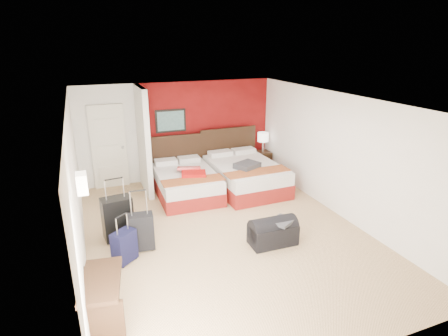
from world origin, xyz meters
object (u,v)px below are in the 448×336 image
suitcase_black (118,220)px  duffel_bag (273,233)px  table_lamp (263,142)px  desk (104,304)px  suitcase_navy (124,248)px  nightstand (262,162)px  suitcase_charcoal (141,233)px  bed_right (245,176)px  bed_left (186,184)px  red_suitcase_open (191,171)px

suitcase_black → duffel_bag: size_ratio=0.95×
table_lamp → desk: (-4.55, -4.59, -0.46)m
suitcase_navy → nightstand: bearing=-0.8°
table_lamp → suitcase_charcoal: 4.79m
bed_right → suitcase_black: bearing=-157.9°
bed_left → desk: bearing=-117.9°
red_suitcase_open → suitcase_black: 2.30m
bed_left → suitcase_black: (-1.71, -1.49, 0.11)m
suitcase_black → suitcase_charcoal: suitcase_black is taller
table_lamp → suitcase_navy: (-4.13, -3.15, -0.57)m
red_suitcase_open → desk: size_ratio=0.82×
bed_left → table_lamp: bearing=21.0°
bed_right → suitcase_navy: size_ratio=4.02×
suitcase_black → duffel_bag: suitcase_black is taller
duffel_bag → suitcase_black: bearing=156.2°
red_suitcase_open → suitcase_navy: bearing=-113.2°
suitcase_navy → desk: desk is taller
bed_left → suitcase_charcoal: suitcase_charcoal is taller
suitcase_navy → bed_left: bearing=15.4°
bed_right → table_lamp: bearing=43.9°
table_lamp → duffel_bag: bearing=-114.3°
bed_left → desk: desk is taller
red_suitcase_open → suitcase_charcoal: size_ratio=1.16×
nightstand → table_lamp: table_lamp is taller
suitcase_charcoal → duffel_bag: (2.21, -0.67, -0.11)m
suitcase_navy → table_lamp: bearing=-0.8°
bed_right → nightstand: bearing=43.9°
nightstand → suitcase_black: suitcase_black is taller
bed_left → table_lamp: table_lamp is taller
nightstand → suitcase_charcoal: (-3.81, -2.86, 0.03)m
red_suitcase_open → suitcase_black: (-1.81, -1.39, -0.23)m
desk → suitcase_charcoal: bearing=76.1°
red_suitcase_open → suitcase_black: suitcase_black is taller
suitcase_navy → duffel_bag: (2.54, -0.38, -0.05)m
red_suitcase_open → desk: bearing=-105.3°
duffel_bag → desk: (-2.95, -1.06, 0.17)m
red_suitcase_open → suitcase_black: bearing=-126.3°
bed_right → suitcase_charcoal: same height
bed_left → desk: (-2.12, -3.74, 0.09)m
red_suitcase_open → suitcase_black: size_ratio=0.94×
bed_left → desk: 4.30m
suitcase_navy → bed_right: bearing=-3.5°
suitcase_black → desk: size_ratio=0.87×
bed_left → table_lamp: 2.62m
red_suitcase_open → duffel_bag: (0.73, -2.58, -0.41)m
suitcase_black → bed_left: bearing=33.9°
bed_right → duffel_bag: bearing=-105.2°
suitcase_charcoal → duffel_bag: size_ratio=0.77×
suitcase_charcoal → desk: 1.88m
red_suitcase_open → bed_right: bearing=15.4°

